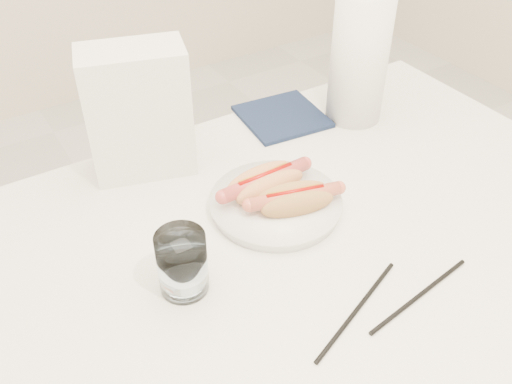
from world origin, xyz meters
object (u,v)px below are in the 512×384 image
table (287,283)px  paper_towel_roll (359,60)px  hotdog_right (295,199)px  napkin_box (138,112)px  hotdog_left (265,183)px  water_glass (182,263)px  plate (276,205)px

table → paper_towel_roll: size_ratio=4.87×
hotdog_right → napkin_box: napkin_box is taller
hotdog_left → napkin_box: size_ratio=0.71×
hotdog_left → napkin_box: bearing=122.0°
hotdog_right → napkin_box: bearing=135.2°
hotdog_right → water_glass: bearing=-154.0°
hotdog_left → hotdog_right: (0.02, -0.06, -0.00)m
hotdog_right → paper_towel_roll: bearing=49.7°
napkin_box → paper_towel_roll: 0.43m
paper_towel_roll → table: bearing=-142.2°
water_glass → napkin_box: size_ratio=0.42×
hotdog_left → water_glass: size_ratio=1.69×
table → hotdog_left: size_ratio=7.46×
paper_towel_roll → water_glass: bearing=-154.6°
table → plate: bearing=66.7°
water_glass → paper_towel_roll: (0.49, 0.23, 0.08)m
napkin_box → water_glass: bearing=-86.6°
table → napkin_box: napkin_box is taller
plate → hotdog_left: 0.04m
plate → paper_towel_roll: paper_towel_roll is taller
paper_towel_roll → hotdog_right: bearing=-145.4°
plate → hotdog_right: bearing=-66.6°
napkin_box → hotdog_right: bearing=-43.3°
hotdog_right → paper_towel_roll: (0.28, 0.19, 0.09)m
hotdog_left → water_glass: (-0.20, -0.10, 0.01)m
table → hotdog_right: bearing=50.2°
water_glass → hotdog_right: bearing=10.9°
table → napkin_box: 0.37m
hotdog_left → paper_towel_roll: bearing=22.7°
table → hotdog_left: hotdog_left is taller
hotdog_right → napkin_box: 0.30m
hotdog_right → paper_towel_roll: size_ratio=0.61×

